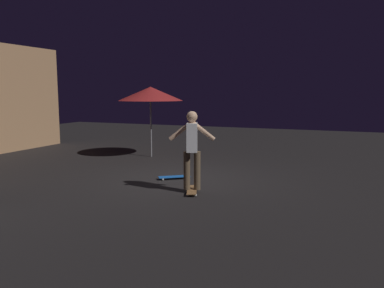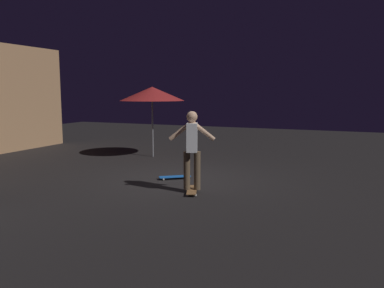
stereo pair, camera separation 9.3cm
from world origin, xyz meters
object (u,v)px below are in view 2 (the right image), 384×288
skateboard_ridden (192,190)px  patio_umbrella (152,94)px  skateboard_spare (175,177)px  skater (192,145)px

skateboard_ridden → patio_umbrella: bearing=38.5°
skateboard_ridden → skateboard_spare: (1.03, 0.89, 0.00)m
patio_umbrella → skater: patio_umbrella is taller
patio_umbrella → skateboard_ridden: bearing=-141.5°
skateboard_spare → skater: (-1.03, -0.89, 0.98)m
patio_umbrella → skateboard_ridden: (-3.75, -2.98, -2.02)m
skateboard_ridden → skateboard_spare: bearing=40.9°
skateboard_ridden → skater: skater is taller
skateboard_spare → skater: bearing=-139.1°
skateboard_spare → skater: size_ratio=0.45×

